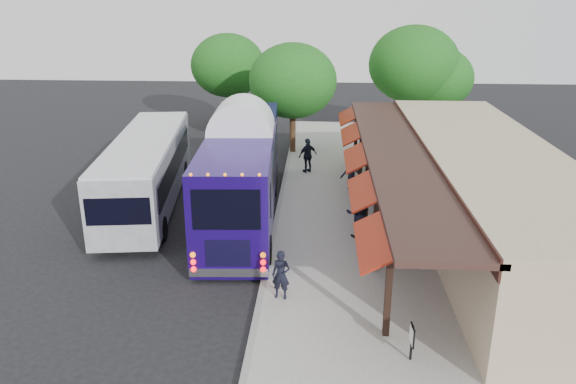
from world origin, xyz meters
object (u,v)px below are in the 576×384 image
(ped_a, at_px, (281,275))
(coach_bus, at_px, (243,167))
(ped_c, at_px, (308,155))
(sign_board, at_px, (412,337))
(ped_b, at_px, (358,213))
(city_bus, at_px, (147,168))
(ped_d, at_px, (351,173))

(ped_a, bearing_deg, coach_bus, 117.09)
(ped_c, bearing_deg, sign_board, 67.84)
(ped_a, xyz_separation_m, ped_b, (2.69, 4.92, 0.19))
(ped_b, bearing_deg, city_bus, -23.20)
(city_bus, bearing_deg, ped_a, -58.35)
(coach_bus, xyz_separation_m, sign_board, (5.77, -10.32, -1.36))
(ped_b, xyz_separation_m, ped_c, (-2.18, 8.41, -0.05))
(city_bus, bearing_deg, ped_c, 27.67)
(ped_a, relative_size, sign_board, 1.56)
(ped_d, bearing_deg, ped_a, 68.93)
(ped_b, bearing_deg, ped_a, 58.25)
(sign_board, bearing_deg, coach_bus, 116.09)
(ped_a, height_order, sign_board, ped_a)
(city_bus, height_order, ped_c, city_bus)
(city_bus, xyz_separation_m, sign_board, (10.30, -11.35, -0.91))
(ped_b, relative_size, ped_d, 1.20)
(ped_d, bearing_deg, sign_board, 86.94)
(city_bus, distance_m, ped_d, 9.69)
(ped_c, height_order, sign_board, ped_c)
(ped_b, xyz_separation_m, sign_board, (0.92, -7.91, -0.29))
(ped_d, height_order, sign_board, ped_d)
(city_bus, relative_size, ped_c, 6.49)
(ped_c, xyz_separation_m, sign_board, (3.10, -16.33, -0.24))
(ped_b, distance_m, ped_c, 8.69)
(ped_a, height_order, ped_c, ped_c)
(coach_bus, relative_size, city_bus, 1.07)
(ped_a, bearing_deg, ped_b, 72.02)
(city_bus, distance_m, ped_c, 8.78)
(ped_b, bearing_deg, sign_board, 93.57)
(ped_a, bearing_deg, ped_c, 98.50)
(city_bus, distance_m, ped_b, 10.01)
(city_bus, height_order, ped_b, city_bus)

